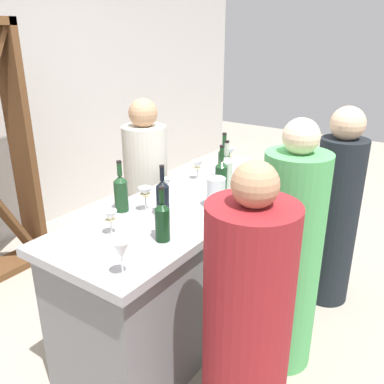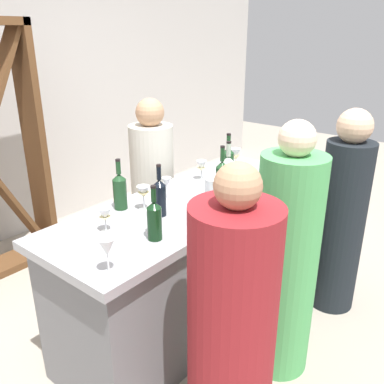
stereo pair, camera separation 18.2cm
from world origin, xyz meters
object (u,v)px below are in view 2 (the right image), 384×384
wine_glass_near_right (143,193)px  wine_glass_far_right (201,167)px  wine_bottle_center_near_black (160,196)px  person_center_guest (232,330)px  person_left_guest (285,263)px  wine_bottle_second_left_olive_green (120,190)px  wine_glass_near_center (105,216)px  wine_bottle_rightmost_clear_pale (228,173)px  person_right_guest (341,220)px  person_server_behind (153,197)px  wine_bottle_leftmost_dark_green (154,219)px  wine_glass_far_left (167,184)px  water_pitcher (214,194)px  wine_glass_near_left (107,248)px  wine_bottle_far_right_olive_green (228,163)px  wine_glass_far_center (236,155)px  wine_bottle_second_right_olive_green (222,178)px

wine_glass_near_right → wine_glass_far_right: (0.63, 0.06, -0.01)m
wine_bottle_center_near_black → wine_glass_near_right: 0.12m
person_center_guest → person_left_guest: bearing=-71.5°
wine_bottle_second_left_olive_green → wine_glass_far_right: size_ratio=2.17×
wine_glass_far_right → wine_glass_near_center: bearing=-173.3°
wine_bottle_rightmost_clear_pale → person_center_guest: 1.11m
wine_bottle_rightmost_clear_pale → person_right_guest: person_right_guest is taller
wine_glass_near_right → person_left_guest: size_ratio=0.10×
person_server_behind → wine_bottle_center_near_black: bearing=-59.3°
person_left_guest → wine_bottle_rightmost_clear_pale: bearing=-21.8°
wine_bottle_leftmost_dark_green → person_right_guest: bearing=-20.7°
wine_glass_far_left → water_pitcher: (0.08, -0.31, -0.01)m
wine_bottle_leftmost_dark_green → person_left_guest: (0.54, -0.47, -0.33)m
wine_glass_near_left → person_center_guest: person_center_guest is taller
person_server_behind → wine_bottle_far_right_olive_green: bearing=-4.5°
wine_bottle_rightmost_clear_pale → person_center_guest: bearing=-143.9°
wine_bottle_rightmost_clear_pale → wine_glass_near_center: (-0.88, 0.17, -0.04)m
wine_bottle_leftmost_dark_green → wine_glass_near_center: size_ratio=2.11×
wine_bottle_center_near_black → wine_glass_far_left: 0.23m
wine_bottle_second_left_olive_green → wine_bottle_rightmost_clear_pale: bearing=-28.4°
wine_bottle_leftmost_dark_green → wine_glass_near_right: wine_bottle_leftmost_dark_green is taller
wine_bottle_second_left_olive_green → wine_bottle_center_near_black: wine_bottle_second_left_olive_green is taller
wine_bottle_far_right_olive_green → wine_glass_far_center: size_ratio=2.02×
person_right_guest → person_server_behind: (-0.50, 1.33, -0.01)m
wine_bottle_second_left_olive_green → water_pitcher: size_ratio=1.63×
wine_glass_far_left → person_left_guest: (0.12, -0.78, -0.33)m
wine_bottle_leftmost_dark_green → wine_bottle_second_right_olive_green: wine_bottle_second_right_olive_green is taller
wine_bottle_far_right_olive_green → wine_glass_near_right: bearing=173.0°
wine_bottle_far_right_olive_green → person_right_guest: bearing=-63.1°
wine_bottle_second_right_olive_green → wine_bottle_rightmost_clear_pale: 0.11m
wine_bottle_rightmost_clear_pale → wine_glass_far_center: bearing=27.3°
person_left_guest → wine_glass_far_center: bearing=-39.2°
wine_bottle_second_left_olive_green → person_right_guest: person_right_guest is taller
wine_bottle_second_left_olive_green → wine_glass_near_right: wine_bottle_second_left_olive_green is taller
wine_glass_near_right → person_left_guest: person_left_guest is taller
wine_bottle_far_right_olive_green → person_center_guest: person_center_guest is taller
wine_glass_near_right → wine_glass_far_left: 0.20m
person_center_guest → person_server_behind: bearing=-19.8°
water_pitcher → person_left_guest: (0.04, -0.47, -0.31)m
wine_bottle_rightmost_clear_pale → wine_bottle_second_left_olive_green: bearing=151.6°
wine_bottle_rightmost_clear_pale → wine_bottle_center_near_black: bearing=170.6°
wine_glass_near_right → wine_bottle_leftmost_dark_green: bearing=-126.2°
wine_bottle_center_near_black → wine_bottle_leftmost_dark_green: bearing=-141.8°
wine_bottle_far_right_olive_green → wine_glass_near_right: size_ratio=2.25×
wine_bottle_second_left_olive_green → person_right_guest: 1.53m
person_left_guest → person_center_guest: person_left_guest is taller
wine_glass_far_right → person_left_guest: (-0.31, -0.84, -0.32)m
wine_glass_near_right → wine_bottle_rightmost_clear_pale: bearing=-21.2°
wine_bottle_far_right_olive_green → person_right_guest: 0.88m
wine_glass_far_center → person_center_guest: size_ratio=0.12×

